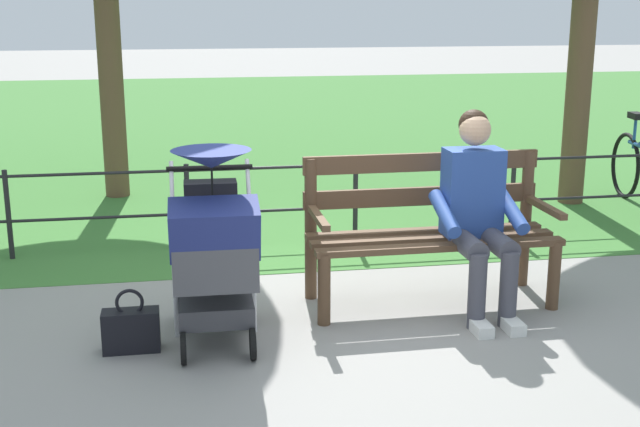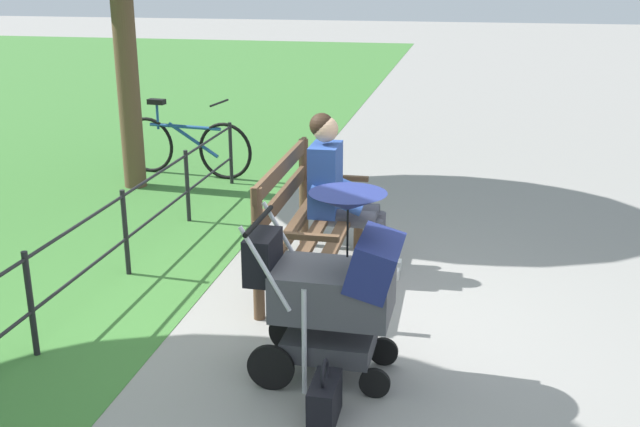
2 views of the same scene
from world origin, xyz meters
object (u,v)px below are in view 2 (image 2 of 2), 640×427
at_px(park_bench, 304,215).
at_px(bicycle, 185,145).
at_px(stroller, 334,284).
at_px(handbag, 325,400).
at_px(person_on_bench, 339,189).

distance_m(park_bench, bicycle, 3.43).
xyz_separation_m(stroller, handbag, (0.48, 0.04, -0.47)).
relative_size(park_bench, bicycle, 0.97).
height_order(park_bench, stroller, stroller).
xyz_separation_m(handbag, bicycle, (-4.65, -2.55, 0.24)).
bearing_deg(park_bench, stroller, 19.12).
xyz_separation_m(person_on_bench, stroller, (1.66, 0.27, -0.08)).
height_order(stroller, bicycle, stroller).
bearing_deg(bicycle, stroller, 31.09).
bearing_deg(park_bench, handbag, 15.54).
bearing_deg(bicycle, person_on_bench, 41.87).
xyz_separation_m(person_on_bench, bicycle, (-2.51, -2.25, -0.31)).
distance_m(handbag, bicycle, 5.31).
bearing_deg(person_on_bench, handbag, 8.07).
height_order(park_bench, person_on_bench, person_on_bench).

